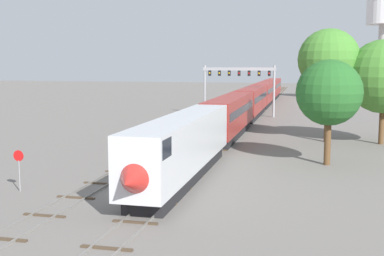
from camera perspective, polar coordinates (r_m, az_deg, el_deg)
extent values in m
plane|color=slate|center=(34.31, -6.26, -7.43)|extent=(400.00, 400.00, 0.00)
cube|color=slate|center=(92.19, 6.99, 1.90)|extent=(0.07, 200.00, 0.16)
cube|color=slate|center=(92.05, 7.88, 1.87)|extent=(0.07, 200.00, 0.16)
cube|color=#473828|center=(24.70, -9.68, -13.31)|extent=(2.60, 0.24, 0.10)
cube|color=#473828|center=(28.22, -6.48, -10.60)|extent=(2.60, 0.24, 0.10)
cube|color=#473828|center=(31.85, -4.04, -8.47)|extent=(2.60, 0.24, 0.10)
cube|color=#473828|center=(35.56, -2.12, -6.78)|extent=(2.60, 0.24, 0.10)
cube|color=#473828|center=(39.33, -0.58, -5.40)|extent=(2.60, 0.24, 0.10)
cube|color=#473828|center=(43.14, 0.69, -4.26)|extent=(2.60, 0.24, 0.10)
cube|color=#473828|center=(46.98, 1.75, -3.30)|extent=(2.60, 0.24, 0.10)
cube|color=#473828|center=(50.84, 2.64, -2.49)|extent=(2.60, 0.24, 0.10)
cube|color=#473828|center=(54.73, 3.41, -1.79)|extent=(2.60, 0.24, 0.10)
cube|color=#473828|center=(58.63, 4.08, -1.19)|extent=(2.60, 0.24, 0.10)
cube|color=#473828|center=(62.54, 4.66, -0.66)|extent=(2.60, 0.24, 0.10)
cube|color=#473828|center=(66.46, 5.17, -0.19)|extent=(2.60, 0.24, 0.10)
cube|color=#473828|center=(70.39, 5.63, 0.22)|extent=(2.60, 0.24, 0.10)
cube|color=#473828|center=(74.33, 6.03, 0.59)|extent=(2.60, 0.24, 0.10)
cube|color=#473828|center=(78.28, 6.40, 0.93)|extent=(2.60, 0.24, 0.10)
cube|color=#473828|center=(82.23, 6.73, 1.23)|extent=(2.60, 0.24, 0.10)
cube|color=#473828|center=(86.18, 7.03, 1.50)|extent=(2.60, 0.24, 0.10)
cube|color=#473828|center=(90.14, 7.31, 1.75)|extent=(2.60, 0.24, 0.10)
cube|color=#473828|center=(94.10, 7.56, 1.98)|extent=(2.60, 0.24, 0.10)
cube|color=#473828|center=(98.07, 7.79, 2.19)|extent=(2.60, 0.24, 0.10)
cube|color=#473828|center=(102.04, 8.00, 2.38)|extent=(2.60, 0.24, 0.10)
cube|color=#473828|center=(106.01, 8.20, 2.56)|extent=(2.60, 0.24, 0.10)
cube|color=#473828|center=(109.98, 8.39, 2.73)|extent=(2.60, 0.24, 0.10)
cube|color=#473828|center=(113.96, 8.56, 2.88)|extent=(2.60, 0.24, 0.10)
cube|color=#473828|center=(117.93, 8.72, 3.03)|extent=(2.60, 0.24, 0.10)
cube|color=#473828|center=(121.91, 8.86, 3.16)|extent=(2.60, 0.24, 0.10)
cube|color=#473828|center=(125.89, 9.00, 3.29)|extent=(2.60, 0.24, 0.10)
cube|color=#473828|center=(129.87, 9.13, 3.41)|extent=(2.60, 0.24, 0.10)
cube|color=#473828|center=(133.85, 9.26, 3.52)|extent=(2.60, 0.24, 0.10)
cube|color=#473828|center=(137.83, 9.37, 3.62)|extent=(2.60, 0.24, 0.10)
cube|color=#473828|center=(141.82, 9.48, 3.72)|extent=(2.60, 0.24, 0.10)
cube|color=#473828|center=(145.80, 9.59, 3.82)|extent=(2.60, 0.24, 0.10)
cube|color=#473828|center=(149.79, 9.68, 3.90)|extent=(2.60, 0.24, 0.10)
cube|color=#473828|center=(153.77, 9.78, 3.99)|extent=(2.60, 0.24, 0.10)
cube|color=#473828|center=(157.76, 9.87, 4.07)|extent=(2.60, 0.24, 0.10)
cube|color=#473828|center=(161.75, 9.95, 4.14)|extent=(2.60, 0.24, 0.10)
cube|color=#473828|center=(165.74, 10.03, 4.22)|extent=(2.60, 0.24, 0.10)
cube|color=#473828|center=(169.73, 10.11, 4.29)|extent=(2.60, 0.24, 0.10)
cube|color=#473828|center=(173.72, 10.18, 4.35)|extent=(2.60, 0.24, 0.10)
cube|color=#473828|center=(177.71, 10.25, 4.41)|extent=(2.60, 0.24, 0.10)
cube|color=#473828|center=(181.70, 10.31, 4.47)|extent=(2.60, 0.24, 0.10)
cube|color=#473828|center=(185.69, 10.38, 4.53)|extent=(2.60, 0.24, 0.10)
cube|color=#473828|center=(189.68, 10.44, 4.59)|extent=(2.60, 0.24, 0.10)
cube|color=slate|center=(73.40, 1.02, 0.57)|extent=(0.07, 160.00, 0.16)
cube|color=slate|center=(73.12, 2.12, 0.54)|extent=(0.07, 160.00, 0.16)
cube|color=#473828|center=(27.22, -20.64, -11.71)|extent=(2.60, 0.24, 0.10)
cube|color=#473828|center=(30.45, -16.41, -9.51)|extent=(2.60, 0.24, 0.10)
cube|color=#473828|center=(33.84, -13.05, -7.70)|extent=(2.60, 0.24, 0.10)
cube|color=#473828|center=(37.35, -10.33, -6.20)|extent=(2.60, 0.24, 0.10)
cube|color=#473828|center=(40.95, -8.10, -4.96)|extent=(2.60, 0.24, 0.10)
cube|color=#473828|center=(44.62, -6.24, -3.91)|extent=(2.60, 0.24, 0.10)
cube|color=#473828|center=(48.35, -4.66, -3.02)|extent=(2.60, 0.24, 0.10)
cube|color=#473828|center=(52.11, -3.32, -2.26)|extent=(2.60, 0.24, 0.10)
cube|color=#473828|center=(55.91, -2.16, -1.59)|extent=(2.60, 0.24, 0.10)
cube|color=#473828|center=(59.73, -1.14, -1.01)|extent=(2.60, 0.24, 0.10)
cube|color=#473828|center=(63.57, -0.25, -0.51)|extent=(2.60, 0.24, 0.10)
cube|color=#473828|center=(67.44, 0.54, -0.06)|extent=(2.60, 0.24, 0.10)
cube|color=#473828|center=(71.32, 1.24, 0.35)|extent=(2.60, 0.24, 0.10)
cube|color=#473828|center=(75.21, 1.87, 0.71)|extent=(2.60, 0.24, 0.10)
cube|color=#473828|center=(79.11, 2.44, 1.03)|extent=(2.60, 0.24, 0.10)
cube|color=#473828|center=(83.02, 2.96, 1.33)|extent=(2.60, 0.24, 0.10)
cube|color=#473828|center=(86.94, 3.43, 1.59)|extent=(2.60, 0.24, 0.10)
cube|color=#473828|center=(90.86, 3.85, 1.84)|extent=(2.60, 0.24, 0.10)
cube|color=#473828|center=(94.80, 4.25, 2.06)|extent=(2.60, 0.24, 0.10)
cube|color=#473828|center=(98.73, 4.61, 2.27)|extent=(2.60, 0.24, 0.10)
cube|color=#473828|center=(102.68, 4.94, 2.46)|extent=(2.60, 0.24, 0.10)
cube|color=#473828|center=(106.62, 5.25, 2.63)|extent=(2.60, 0.24, 0.10)
cube|color=#473828|center=(110.57, 5.54, 2.80)|extent=(2.60, 0.24, 0.10)
cube|color=#473828|center=(114.53, 5.81, 2.95)|extent=(2.60, 0.24, 0.10)
cube|color=#473828|center=(118.49, 6.06, 3.09)|extent=(2.60, 0.24, 0.10)
cube|color=#473828|center=(122.45, 6.29, 3.22)|extent=(2.60, 0.24, 0.10)
cube|color=#473828|center=(126.41, 6.51, 3.35)|extent=(2.60, 0.24, 0.10)
cube|color=#473828|center=(130.37, 6.72, 3.46)|extent=(2.60, 0.24, 0.10)
cube|color=#473828|center=(134.34, 6.91, 3.57)|extent=(2.60, 0.24, 0.10)
cube|color=#473828|center=(138.31, 7.10, 3.68)|extent=(2.60, 0.24, 0.10)
cube|color=#473828|center=(142.28, 7.27, 3.77)|extent=(2.60, 0.24, 0.10)
cube|color=#473828|center=(146.25, 7.43, 3.87)|extent=(2.60, 0.24, 0.10)
cube|color=#473828|center=(150.22, 7.59, 3.95)|extent=(2.60, 0.24, 0.10)
cube|color=silver|center=(37.81, -0.95, -1.52)|extent=(3.00, 21.93, 3.80)
cone|color=#B2231E|center=(27.38, -6.69, -5.83)|extent=(2.88, 2.60, 2.88)
cube|color=black|center=(28.38, -5.78, -2.19)|extent=(3.04, 1.80, 1.10)
cube|color=black|center=(38.25, -0.95, -5.07)|extent=(2.52, 19.74, 1.00)
cube|color=maroon|center=(60.14, 4.39, 1.76)|extent=(3.00, 21.93, 3.80)
cube|color=black|center=(60.10, 4.39, 2.14)|extent=(3.04, 20.18, 0.90)
cube|color=black|center=(60.42, 4.36, -0.51)|extent=(2.52, 19.74, 1.00)
cube|color=maroon|center=(82.80, 6.83, 3.25)|extent=(3.00, 21.93, 3.80)
cube|color=black|center=(82.77, 6.83, 3.52)|extent=(3.04, 20.18, 0.90)
cube|color=black|center=(83.00, 6.80, 1.59)|extent=(2.52, 19.74, 1.00)
cube|color=maroon|center=(105.58, 8.22, 4.09)|extent=(3.00, 21.93, 3.80)
cube|color=black|center=(105.56, 8.22, 4.31)|extent=(3.04, 20.18, 0.90)
cube|color=black|center=(105.74, 8.20, 2.80)|extent=(2.52, 19.74, 1.00)
cube|color=maroon|center=(128.41, 9.12, 4.64)|extent=(3.00, 21.93, 3.80)
cube|color=black|center=(128.39, 9.12, 4.82)|extent=(3.04, 20.18, 0.90)
cube|color=black|center=(128.54, 9.10, 3.57)|extent=(2.52, 19.74, 1.00)
cylinder|color=#999BA0|center=(84.49, 1.47, 4.27)|extent=(0.36, 0.36, 8.44)
cylinder|color=#999BA0|center=(82.93, 9.29, 4.12)|extent=(0.36, 0.36, 8.44)
cube|color=#999BA0|center=(83.40, 5.37, 6.69)|extent=(12.10, 0.36, 0.50)
cube|color=black|center=(84.27, 2.03, 6.25)|extent=(0.44, 0.32, 0.90)
sphere|color=yellow|center=(84.08, 2.00, 6.25)|extent=(0.28, 0.28, 0.28)
cube|color=black|center=(83.97, 3.14, 6.24)|extent=(0.44, 0.32, 0.90)
sphere|color=yellow|center=(83.78, 3.11, 6.24)|extent=(0.28, 0.28, 0.28)
cube|color=black|center=(83.70, 4.25, 6.23)|extent=(0.44, 0.32, 0.90)
sphere|color=yellow|center=(83.51, 4.23, 6.23)|extent=(0.28, 0.28, 0.28)
cube|color=black|center=(83.46, 5.37, 6.21)|extent=(0.44, 0.32, 0.90)
sphere|color=red|center=(83.27, 5.35, 6.21)|extent=(0.28, 0.28, 0.28)
cube|color=black|center=(83.25, 6.50, 6.20)|extent=(0.44, 0.32, 0.90)
sphere|color=red|center=(83.06, 6.48, 6.19)|extent=(0.28, 0.28, 0.28)
cube|color=black|center=(83.07, 7.63, 6.18)|extent=(0.44, 0.32, 0.90)
sphere|color=yellow|center=(82.88, 7.62, 6.17)|extent=(0.28, 0.28, 0.28)
cube|color=black|center=(82.93, 8.77, 6.15)|extent=(0.44, 0.32, 0.90)
sphere|color=red|center=(82.74, 8.76, 6.15)|extent=(0.28, 0.28, 0.28)
cylinder|color=beige|center=(121.61, 20.89, 6.84)|extent=(2.60, 2.60, 17.41)
cylinder|color=gray|center=(36.36, -19.01, -5.16)|extent=(0.08, 0.08, 2.20)
cylinder|color=red|center=(36.08, -19.12, -3.00)|extent=(0.76, 0.03, 0.76)
cylinder|color=brown|center=(57.82, 15.10, 1.80)|extent=(0.56, 0.56, 6.79)
sphere|color=#427F2D|center=(57.58, 15.29, 7.51)|extent=(6.78, 6.78, 6.78)
cylinder|color=brown|center=(44.76, 15.15, -1.37)|extent=(0.56, 0.56, 4.29)
sphere|color=#235B23|center=(44.34, 15.33, 3.90)|extent=(5.64, 5.64, 5.64)
cylinder|color=brown|center=(58.17, 20.74, 0.50)|extent=(0.56, 0.56, 4.56)
sphere|color=#427F2D|center=(57.83, 20.97, 5.49)|extent=(7.96, 7.96, 7.96)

